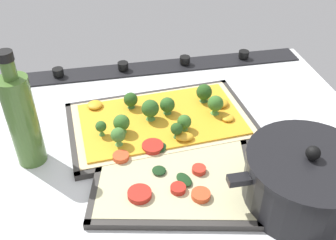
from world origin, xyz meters
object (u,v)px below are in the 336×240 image
Objects in this scene: baking_tray_front at (161,124)px; cooking_pot at (305,180)px; broccoli_pizza at (162,118)px; baking_tray_back at (174,178)px; oil_bottle at (22,119)px; veggie_pizza_back at (172,175)px.

cooking_pot is at bearing 127.66° from baking_tray_front.
broccoli_pizza reaches higher than baking_tray_front.
cooking_pot is (-19.99, 25.90, 4.61)cm from baking_tray_front.
baking_tray_front is at bearing -52.34° from cooking_pot.
broccoli_pizza is 1.15× the size of baking_tray_back.
oil_bottle is at bearing 12.14° from broccoli_pizza.
baking_tray_front is 1.07× the size of broccoli_pizza.
veggie_pizza_back is 1.11× the size of cooking_pot.
oil_bottle is (25.80, -10.63, 8.83)cm from veggie_pizza_back.
baking_tray_back is at bearing -24.19° from cooking_pot.
baking_tray_front is 16.64cm from baking_tray_back.
baking_tray_back is at bearing 157.71° from oil_bottle.
veggie_pizza_back is 29.27cm from oil_bottle.
oil_bottle is (26.82, 5.90, 9.55)cm from baking_tray_front.
baking_tray_front is at bearing -27.65° from broccoli_pizza.
broccoli_pizza is at bearing -92.98° from baking_tray_back.
oil_bottle is at bearing -22.29° from baking_tray_back.
veggie_pizza_back reaches higher than baking_tray_back.
cooking_pot is at bearing 156.87° from oil_bottle.
veggie_pizza_back reaches higher than baking_tray_front.
oil_bottle is at bearing -23.13° from cooking_pot.
broccoli_pizza is at bearing -94.20° from veggie_pizza_back.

